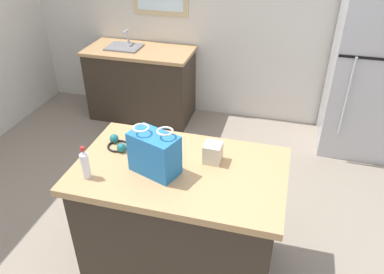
# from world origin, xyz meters

# --- Properties ---
(ground) EXTENTS (6.44, 6.44, 0.00)m
(ground) POSITION_xyz_m (0.00, 0.00, 0.00)
(ground) COLOR gray
(back_wall) EXTENTS (5.37, 0.13, 2.54)m
(back_wall) POSITION_xyz_m (-0.02, 2.29, 1.27)
(back_wall) COLOR silver
(back_wall) RESTS_ON ground
(kitchen_island) EXTENTS (1.37, 0.84, 0.93)m
(kitchen_island) POSITION_xyz_m (-0.01, -0.26, 0.47)
(kitchen_island) COLOR #33281E
(kitchen_island) RESTS_ON ground
(refrigerator) EXTENTS (0.73, 0.72, 1.86)m
(refrigerator) POSITION_xyz_m (1.37, 1.87, 0.93)
(refrigerator) COLOR #B7B7BC
(refrigerator) RESTS_ON ground
(sink_counter) EXTENTS (1.29, 0.63, 1.08)m
(sink_counter) POSITION_xyz_m (-1.18, 1.91, 0.46)
(sink_counter) COLOR #33281E
(sink_counter) RESTS_ON ground
(shopping_bag) EXTENTS (0.34, 0.26, 0.32)m
(shopping_bag) POSITION_xyz_m (-0.15, -0.34, 1.07)
(shopping_bag) COLOR #236BAD
(shopping_bag) RESTS_ON kitchen_island
(small_box) EXTENTS (0.12, 0.12, 0.13)m
(small_box) POSITION_xyz_m (0.18, -0.13, 0.99)
(small_box) COLOR beige
(small_box) RESTS_ON kitchen_island
(bottle) EXTENTS (0.05, 0.05, 0.22)m
(bottle) POSITION_xyz_m (-0.54, -0.51, 1.03)
(bottle) COLOR white
(bottle) RESTS_ON kitchen_island
(ear_defenders) EXTENTS (0.21, 0.21, 0.06)m
(ear_defenders) POSITION_xyz_m (-0.50, -0.14, 0.95)
(ear_defenders) COLOR black
(ear_defenders) RESTS_ON kitchen_island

